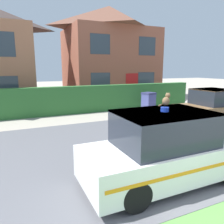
{
  "coord_description": "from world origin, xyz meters",
  "views": [
    {
      "loc": [
        -2.89,
        -1.9,
        2.52
      ],
      "look_at": [
        0.06,
        4.66,
        1.05
      ],
      "focal_mm": 35.0,
      "sensor_mm": 36.0,
      "label": 1
    }
  ],
  "objects_px": {
    "police_car": "(165,149)",
    "wheelie_bin": "(148,102)",
    "cat": "(166,100)",
    "house_right": "(109,53)",
    "neighbour_car_near": "(214,106)"
  },
  "relations": [
    {
      "from": "house_right",
      "to": "cat",
      "type": "bearing_deg",
      "value": -108.27
    },
    {
      "from": "neighbour_car_near",
      "to": "house_right",
      "type": "height_order",
      "value": "house_right"
    },
    {
      "from": "cat",
      "to": "house_right",
      "type": "xyz_separation_m",
      "value": [
        4.25,
        12.86,
        1.86
      ]
    },
    {
      "from": "police_car",
      "to": "house_right",
      "type": "xyz_separation_m",
      "value": [
        4.34,
        13.03,
        2.92
      ]
    },
    {
      "from": "police_car",
      "to": "wheelie_bin",
      "type": "relative_size",
      "value": 3.43
    },
    {
      "from": "police_car",
      "to": "house_right",
      "type": "relative_size",
      "value": 0.53
    },
    {
      "from": "police_car",
      "to": "wheelie_bin",
      "type": "distance_m",
      "value": 8.02
    },
    {
      "from": "wheelie_bin",
      "to": "neighbour_car_near",
      "type": "bearing_deg",
      "value": -74.06
    },
    {
      "from": "house_right",
      "to": "wheelie_bin",
      "type": "distance_m",
      "value": 6.91
    },
    {
      "from": "cat",
      "to": "house_right",
      "type": "height_order",
      "value": "house_right"
    },
    {
      "from": "neighbour_car_near",
      "to": "wheelie_bin",
      "type": "relative_size",
      "value": 3.56
    },
    {
      "from": "cat",
      "to": "neighbour_car_near",
      "type": "relative_size",
      "value": 0.08
    },
    {
      "from": "neighbour_car_near",
      "to": "police_car",
      "type": "bearing_deg",
      "value": -148.25
    },
    {
      "from": "police_car",
      "to": "neighbour_car_near",
      "type": "height_order",
      "value": "police_car"
    },
    {
      "from": "neighbour_car_near",
      "to": "house_right",
      "type": "relative_size",
      "value": 0.55
    }
  ]
}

